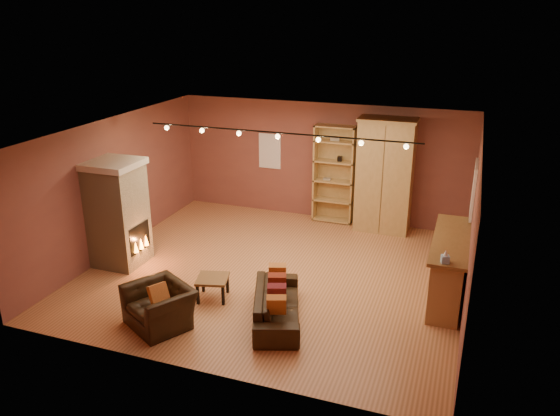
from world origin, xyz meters
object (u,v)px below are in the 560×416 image
at_px(coffee_table, 213,281).
at_px(armchair, 159,300).
at_px(fireplace, 118,213).
at_px(bar_counter, 448,267).
at_px(armoire, 385,175).
at_px(loveseat, 277,299).
at_px(bookcase, 335,173).

bearing_deg(coffee_table, armchair, -111.63).
height_order(fireplace, bar_counter, fireplace).
distance_m(fireplace, bar_counter, 6.31).
height_order(armoire, coffee_table, armoire).
height_order(loveseat, coffee_table, loveseat).
relative_size(bar_counter, coffee_table, 3.57).
distance_m(fireplace, bookcase, 5.05).
relative_size(fireplace, bar_counter, 0.91).
bearing_deg(armoire, bar_counter, -59.48).
bearing_deg(bar_counter, bookcase, 133.72).
distance_m(bar_counter, coffee_table, 4.15).
relative_size(armoire, bar_counter, 1.12).
bearing_deg(armoire, armchair, -116.84).
bearing_deg(loveseat, armchair, 95.64).
bearing_deg(loveseat, fireplace, 56.09).
bearing_deg(armchair, fireplace, 167.55).
bearing_deg(fireplace, loveseat, -14.81).
xyz_separation_m(loveseat, coffee_table, (-1.30, 0.27, -0.03)).
xyz_separation_m(armoire, loveseat, (-0.95, -4.49, -0.93)).
bearing_deg(bar_counter, armchair, -149.48).
height_order(bar_counter, coffee_table, bar_counter).
distance_m(armoire, loveseat, 4.68).
bearing_deg(loveseat, armoire, -31.07).
xyz_separation_m(bookcase, coffee_table, (-1.04, -4.43, -0.84)).
bearing_deg(armchair, armoire, 92.86).
relative_size(loveseat, coffee_table, 2.92).
distance_m(bar_counter, armchair, 4.99).
distance_m(bookcase, bar_counter, 4.14).
bearing_deg(bar_counter, fireplace, -172.99).
bearing_deg(coffee_table, bookcase, 76.74).
relative_size(bookcase, bar_counter, 1.00).
height_order(bookcase, armoire, armoire).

